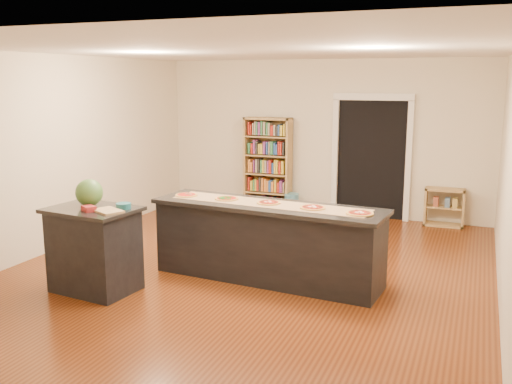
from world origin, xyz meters
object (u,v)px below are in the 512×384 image
at_px(side_counter, 94,249).
at_px(low_shelf, 444,207).
at_px(bookshelf, 268,165).
at_px(watermelon, 89,193).
at_px(waste_bin, 292,204).
at_px(kitchen_island, 267,242).

bearing_deg(side_counter, low_shelf, 58.54).
xyz_separation_m(bookshelf, watermelon, (-0.51, -4.56, 0.27)).
bearing_deg(low_shelf, bookshelf, -179.69).
distance_m(waste_bin, watermelon, 4.69).
bearing_deg(kitchen_island, bookshelf, 115.12).
distance_m(side_counter, waste_bin, 4.66).
distance_m(kitchen_island, watermelon, 2.21).
bearing_deg(low_shelf, kitchen_island, -117.63).
bearing_deg(kitchen_island, watermelon, -146.23).
distance_m(side_counter, low_shelf, 5.90).
distance_m(bookshelf, watermelon, 4.60).
distance_m(kitchen_island, low_shelf, 4.02).
xyz_separation_m(low_shelf, watermelon, (-3.70, -4.58, 0.83)).
height_order(waste_bin, watermelon, watermelon).
height_order(side_counter, bookshelf, bookshelf).
height_order(bookshelf, watermelon, bookshelf).
relative_size(low_shelf, watermelon, 2.05).
xyz_separation_m(bookshelf, low_shelf, (3.18, 0.02, -0.55)).
bearing_deg(kitchen_island, side_counter, -143.04).
relative_size(side_counter, bookshelf, 0.57).
xyz_separation_m(side_counter, bookshelf, (0.42, 4.64, 0.38)).
xyz_separation_m(kitchen_island, low_shelf, (1.86, 3.56, -0.16)).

